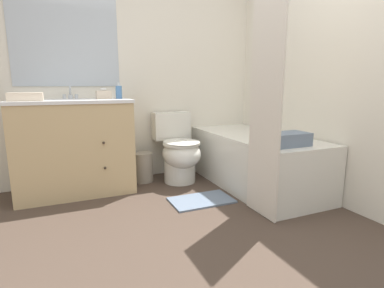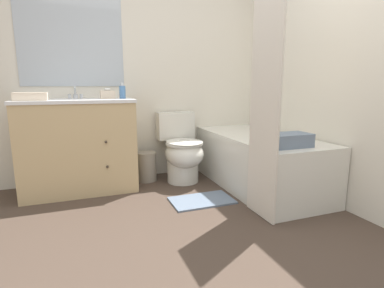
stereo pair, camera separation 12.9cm
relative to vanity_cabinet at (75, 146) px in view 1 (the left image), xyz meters
The scene contains 14 objects.
ground_plane 1.79m from the vanity_cabinet, 63.82° to the right, with size 14.00×14.00×0.00m, color #47382D.
wall_back 1.14m from the vanity_cabinet, 21.41° to the left, with size 8.00×0.06×2.50m.
wall_right 2.32m from the vanity_cabinet, 17.10° to the right, with size 0.05×2.83×2.50m.
vanity_cabinet is the anchor object (origin of this frame).
sink_faucet 0.51m from the vanity_cabinet, 90.00° to the left, with size 0.14×0.12×0.12m.
toilet 1.04m from the vanity_cabinet, ahead, with size 0.41×0.64×0.73m.
bathtub 1.78m from the vanity_cabinet, 17.05° to the right, with size 0.71×1.59×0.54m.
shower_curtain 1.83m from the vanity_cabinet, 40.84° to the right, with size 0.01×0.38×1.91m.
wastebasket 0.74m from the vanity_cabinet, ahead, with size 0.21×0.21×0.32m.
tissue_box 0.57m from the vanity_cabinet, 12.34° to the left, with size 0.14×0.12×0.10m.
soap_dispenser 0.68m from the vanity_cabinet, ahead, with size 0.06×0.06×0.15m.
hand_towel_folded 0.61m from the vanity_cabinet, 158.72° to the right, with size 0.27×0.13×0.07m.
bath_towel_folded 1.95m from the vanity_cabinet, 34.38° to the right, with size 0.35×0.21×0.11m.
bath_mat 1.31m from the vanity_cabinet, 34.94° to the right, with size 0.56×0.34×0.02m.
Camera 1 is at (-0.85, -1.46, 1.03)m, focal length 28.00 mm.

